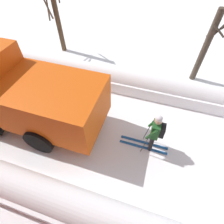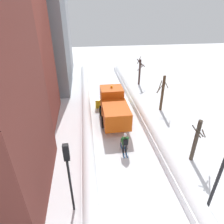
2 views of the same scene
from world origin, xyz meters
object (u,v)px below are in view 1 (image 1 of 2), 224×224
at_px(plow_truck, 22,94).
at_px(skier, 155,132).
at_px(bare_tree_near, 206,47).
at_px(bare_tree_mid, 57,17).

height_order(plow_truck, skier, plow_truck).
relative_size(skier, bare_tree_near, 0.53).
bearing_deg(bare_tree_mid, skier, -129.41).
distance_m(skier, bare_tree_near, 5.03).
bearing_deg(skier, bare_tree_mid, 50.59).
distance_m(plow_truck, bare_tree_mid, 5.63).
bearing_deg(bare_tree_mid, plow_truck, -164.60).
height_order(plow_truck, bare_tree_near, bare_tree_near).
bearing_deg(bare_tree_near, skier, 163.17).
bearing_deg(bare_tree_mid, bare_tree_near, -93.54).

